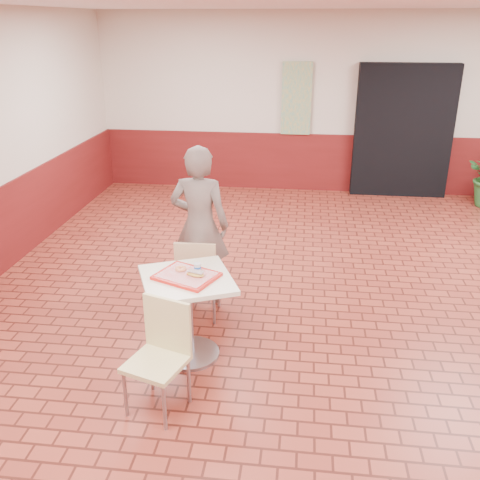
# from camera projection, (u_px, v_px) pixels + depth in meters

# --- Properties ---
(room_shell) EXTENTS (8.01, 10.01, 3.01)m
(room_shell) POSITION_uv_depth(u_px,v_px,m) (353.00, 192.00, 4.46)
(room_shell) COLOR maroon
(room_shell) RESTS_ON ground
(wainscot_band) EXTENTS (8.00, 10.00, 1.00)m
(wainscot_band) POSITION_uv_depth(u_px,v_px,m) (344.00, 298.00, 4.84)
(wainscot_band) COLOR #571110
(wainscot_band) RESTS_ON ground
(corridor_doorway) EXTENTS (1.60, 0.22, 2.20)m
(corridor_doorway) POSITION_uv_depth(u_px,v_px,m) (403.00, 132.00, 8.95)
(corridor_doorway) COLOR black
(corridor_doorway) RESTS_ON ground
(promo_poster) EXTENTS (0.50, 0.03, 1.20)m
(promo_poster) POSITION_uv_depth(u_px,v_px,m) (297.00, 99.00, 9.02)
(promo_poster) COLOR gray
(promo_poster) RESTS_ON wainscot_band
(main_table) EXTENTS (0.74, 0.74, 0.79)m
(main_table) POSITION_uv_depth(u_px,v_px,m) (188.00, 304.00, 4.68)
(main_table) COLOR beige
(main_table) RESTS_ON ground
(chair_main_front) EXTENTS (0.52, 0.52, 0.89)m
(chair_main_front) POSITION_uv_depth(u_px,v_px,m) (161.00, 350.00, 4.08)
(chair_main_front) COLOR #D2C17E
(chair_main_front) RESTS_ON ground
(chair_main_back) EXTENTS (0.41, 0.41, 0.87)m
(chair_main_back) POSITION_uv_depth(u_px,v_px,m) (198.00, 275.00, 5.30)
(chair_main_back) COLOR tan
(chair_main_back) RESTS_ON ground
(customer) EXTENTS (0.64, 0.44, 1.70)m
(customer) POSITION_uv_depth(u_px,v_px,m) (200.00, 226.00, 5.56)
(customer) COLOR #6B5B53
(customer) RESTS_ON ground
(serving_tray) EXTENTS (0.50, 0.39, 0.03)m
(serving_tray) POSITION_uv_depth(u_px,v_px,m) (187.00, 276.00, 4.57)
(serving_tray) COLOR red
(serving_tray) RESTS_ON main_table
(ring_donut) EXTENTS (0.11, 0.11, 0.03)m
(ring_donut) POSITION_uv_depth(u_px,v_px,m) (181.00, 269.00, 4.64)
(ring_donut) COLOR #E98955
(ring_donut) RESTS_ON serving_tray
(long_john_donut) EXTENTS (0.17, 0.12, 0.05)m
(long_john_donut) POSITION_uv_depth(u_px,v_px,m) (195.00, 274.00, 4.52)
(long_john_donut) COLOR gold
(long_john_donut) RESTS_ON serving_tray
(paper_cup) EXTENTS (0.06, 0.06, 0.08)m
(paper_cup) POSITION_uv_depth(u_px,v_px,m) (198.00, 268.00, 4.60)
(paper_cup) COLOR silver
(paper_cup) RESTS_ON serving_tray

